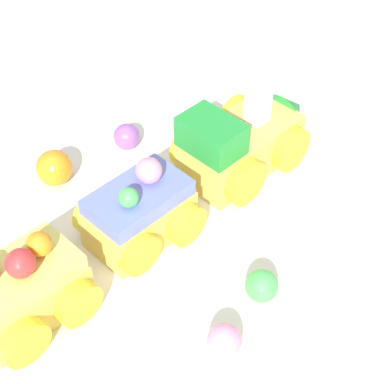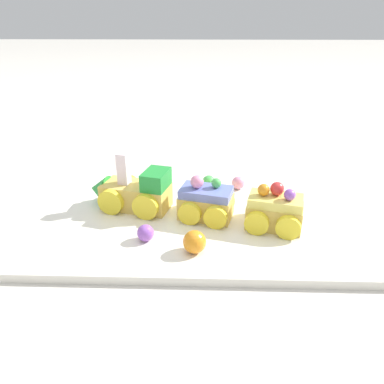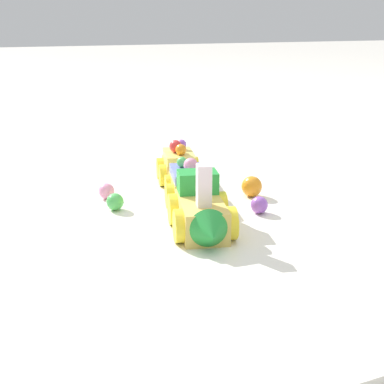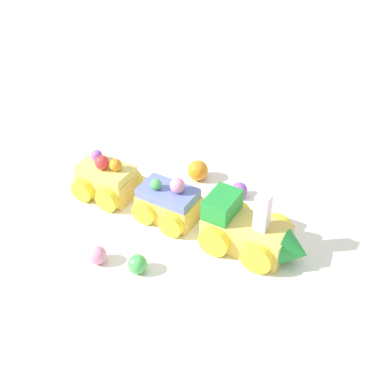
% 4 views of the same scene
% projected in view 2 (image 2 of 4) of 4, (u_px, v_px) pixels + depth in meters
% --- Properties ---
extents(ground_plane, '(10.00, 10.00, 0.00)m').
position_uv_depth(ground_plane, '(191.00, 217.00, 0.59)').
color(ground_plane, beige).
extents(display_board, '(0.79, 0.33, 0.01)m').
position_uv_depth(display_board, '(191.00, 214.00, 0.59)').
color(display_board, white).
rests_on(display_board, ground_plane).
extents(cake_train_locomotive, '(0.14, 0.09, 0.09)m').
position_uv_depth(cake_train_locomotive, '(132.00, 192.00, 0.59)').
color(cake_train_locomotive, '#E0BC56').
rests_on(cake_train_locomotive, display_board).
extents(cake_car_blueberry, '(0.09, 0.08, 0.07)m').
position_uv_depth(cake_car_blueberry, '(206.00, 203.00, 0.56)').
color(cake_car_blueberry, '#E0BC56').
rests_on(cake_car_blueberry, display_board).
extents(cake_car_lemon, '(0.09, 0.08, 0.07)m').
position_uv_depth(cake_car_lemon, '(275.00, 211.00, 0.53)').
color(cake_car_lemon, '#E0BC56').
rests_on(cake_car_lemon, display_board).
extents(gumball_purple, '(0.02, 0.02, 0.02)m').
position_uv_depth(gumball_purple, '(145.00, 233.00, 0.50)').
color(gumball_purple, '#9956C6').
rests_on(gumball_purple, display_board).
extents(gumball_green, '(0.02, 0.02, 0.02)m').
position_uv_depth(gumball_green, '(209.00, 182.00, 0.66)').
color(gumball_green, '#4CBC56').
rests_on(gumball_green, display_board).
extents(gumball_pink, '(0.02, 0.02, 0.02)m').
position_uv_depth(gumball_pink, '(238.00, 183.00, 0.66)').
color(gumball_pink, pink).
rests_on(gumball_pink, display_board).
extents(gumball_orange, '(0.03, 0.03, 0.03)m').
position_uv_depth(gumball_orange, '(195.00, 242.00, 0.48)').
color(gumball_orange, orange).
rests_on(gumball_orange, display_board).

